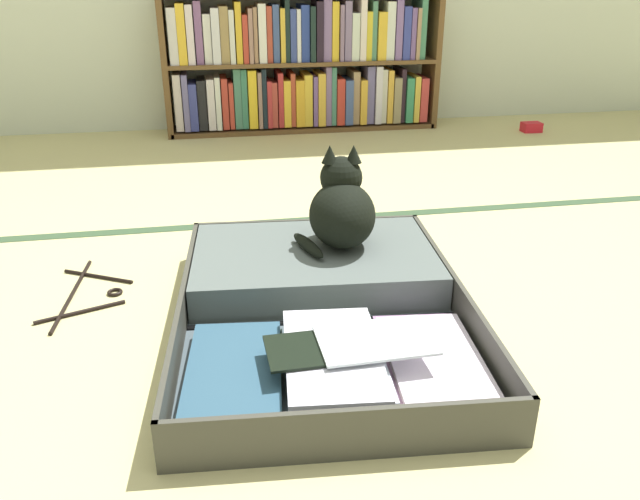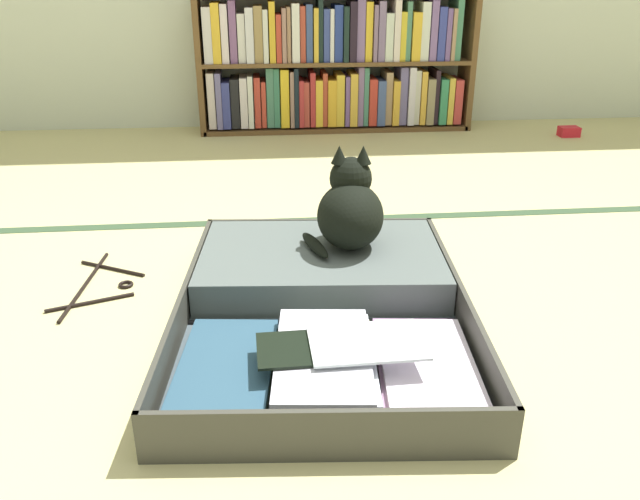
% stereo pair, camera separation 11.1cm
% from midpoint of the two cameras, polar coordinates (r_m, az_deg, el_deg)
% --- Properties ---
extents(ground_plane, '(10.00, 10.00, 0.00)m').
position_cam_midpoint_polar(ground_plane, '(1.41, 3.80, -10.95)').
color(ground_plane, '#CDC383').
extents(tatami_border, '(4.80, 0.05, 0.00)m').
position_cam_midpoint_polar(tatami_border, '(2.22, 0.13, 2.68)').
color(tatami_border, '#354E32').
rests_on(tatami_border, ground_plane).
extents(bookshelf, '(1.44, 0.22, 0.71)m').
position_cam_midpoint_polar(bookshelf, '(3.47, 2.24, 16.22)').
color(bookshelf, brown).
rests_on(bookshelf, ground_plane).
extents(open_suitcase, '(0.75, 0.97, 0.11)m').
position_cam_midpoint_polar(open_suitcase, '(1.61, 2.24, -4.26)').
color(open_suitcase, '#3F3E35').
rests_on(open_suitcase, ground_plane).
extents(black_cat, '(0.24, 0.25, 0.27)m').
position_cam_midpoint_polar(black_cat, '(1.72, 4.54, 3.59)').
color(black_cat, black).
rests_on(black_cat, open_suitcase).
extents(clothes_hanger, '(0.23, 0.41, 0.01)m').
position_cam_midpoint_polar(clothes_hanger, '(1.85, -17.63, -3.01)').
color(clothes_hanger, black).
rests_on(clothes_hanger, ground_plane).
extents(small_red_pouch, '(0.10, 0.07, 0.05)m').
position_cam_midpoint_polar(small_red_pouch, '(3.63, 22.27, 9.80)').
color(small_red_pouch, red).
rests_on(small_red_pouch, ground_plane).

